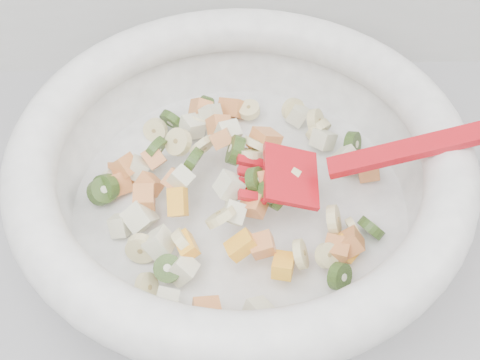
{
  "coord_description": "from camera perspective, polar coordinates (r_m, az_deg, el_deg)",
  "views": [
    {
      "loc": [
        -0.2,
        1.14,
        1.36
      ],
      "look_at": [
        -0.19,
        1.5,
        0.95
      ],
      "focal_mm": 45.0,
      "sensor_mm": 36.0,
      "label": 1
    }
  ],
  "objects": [
    {
      "name": "mixing_bowl",
      "position": [
        0.54,
        0.0,
        0.91
      ],
      "size": [
        0.47,
        0.4,
        0.14
      ],
      "color": "white",
      "rests_on": "counter"
    }
  ]
}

